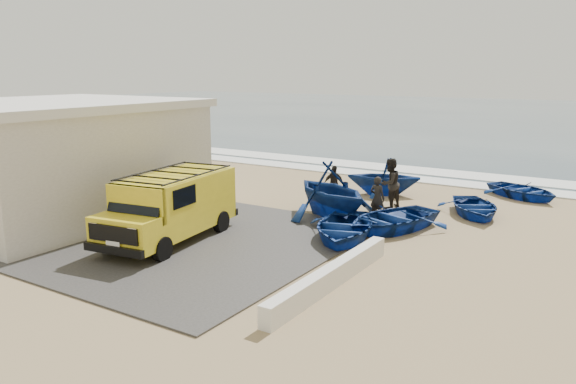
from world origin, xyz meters
The scene contains 17 objects.
ground centered at (0.00, 0.00, 0.00)m, with size 160.00×160.00×0.00m, color #9F865C.
slab centered at (-2.00, -2.00, 0.03)m, with size 12.00×10.00×0.05m, color #413E3C.
ocean centered at (0.00, 56.00, 0.00)m, with size 180.00×88.00×0.01m, color #385166.
surf_line centered at (0.00, 12.00, 0.03)m, with size 180.00×1.60×0.06m, color white.
surf_wash centered at (0.00, 14.50, 0.02)m, with size 180.00×2.20×0.04m, color white.
building centered at (-7.50, -2.00, 2.16)m, with size 8.40×9.40×4.30m.
parapet centered at (5.00, -3.00, 0.28)m, with size 0.35×6.00×0.55m, color silver.
van centered at (-1.22, -2.24, 1.20)m, with size 2.73×5.43×2.23m.
boat_near_left centered at (3.39, 0.87, 0.40)m, with size 2.75×3.85×0.80m, color navy.
boat_near_right centered at (4.29, 2.68, 0.41)m, with size 2.80×3.93×0.81m, color navy.
boat_mid_left centered at (1.69, 3.14, 1.05)m, with size 3.44×3.99×2.10m, color navy.
boat_mid_right centered at (6.21, 6.23, 0.34)m, with size 2.34×3.27×0.68m, color navy.
boat_far_left centered at (1.85, 7.80, 0.83)m, with size 2.72×3.15×1.66m, color navy.
boat_far_right centered at (7.20, 10.39, 0.34)m, with size 2.35×3.29×0.68m, color navy.
fisherman_front centered at (3.32, 3.73, 0.81)m, with size 0.59×0.39×1.62m, color black.
fisherman_middle centered at (3.01, 5.67, 1.00)m, with size 0.97×0.76×2.01m, color black.
fisherman_back centered at (0.66, 5.33, 0.78)m, with size 0.91×0.38×1.56m, color black.
Camera 1 is at (11.29, -14.98, 5.41)m, focal length 35.00 mm.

